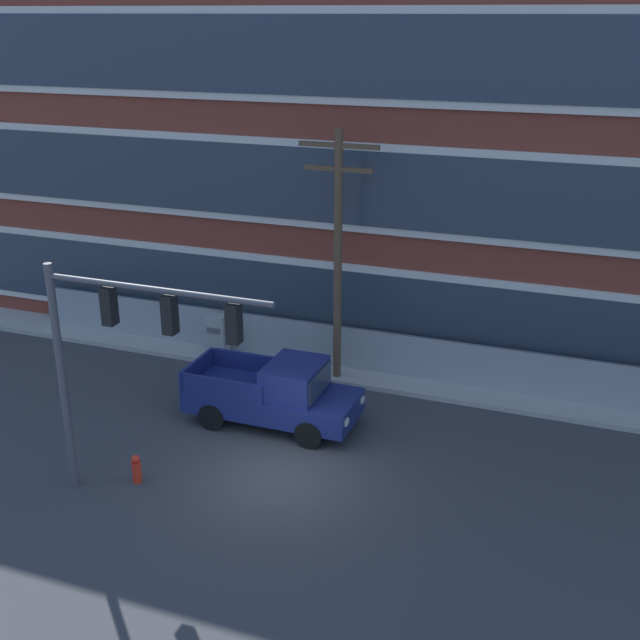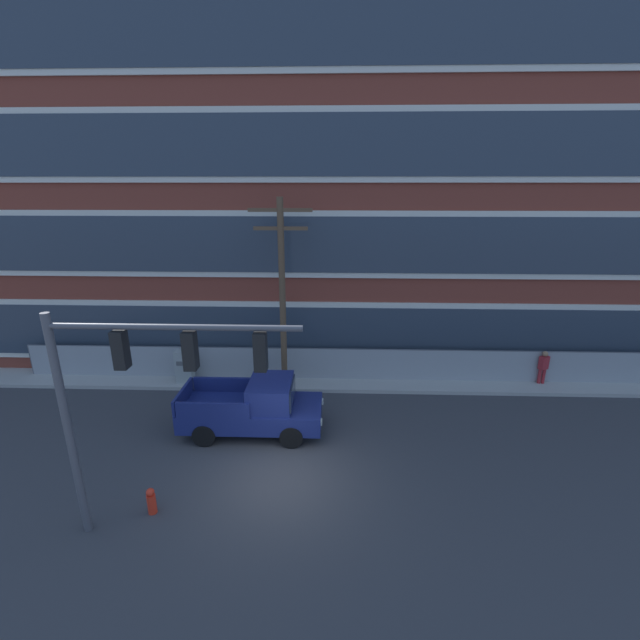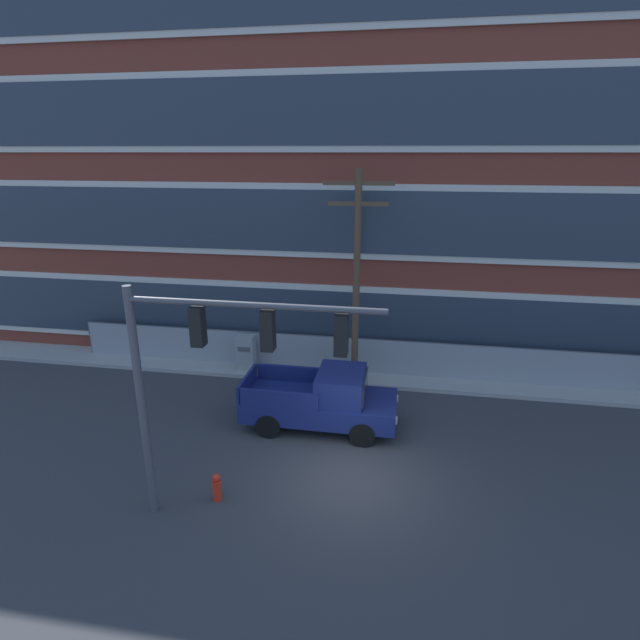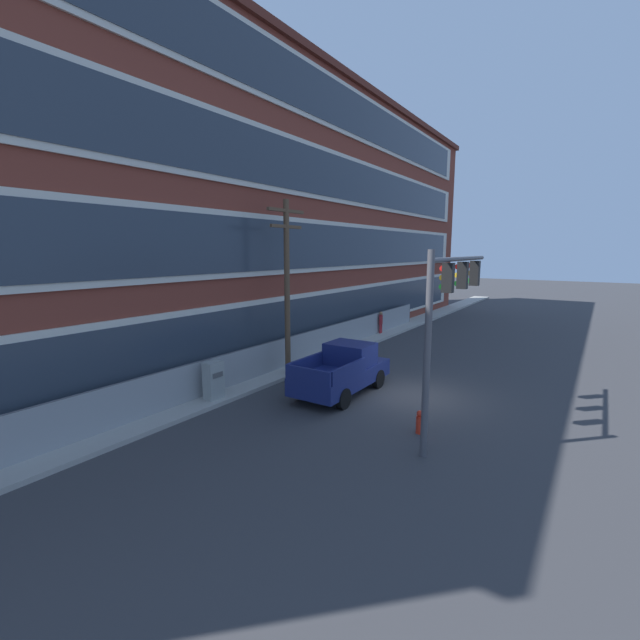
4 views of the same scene
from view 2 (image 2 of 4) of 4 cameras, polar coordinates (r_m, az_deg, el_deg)
name	(u,v)px [view 2 (image 2 of 4)]	position (r m, az deg, el deg)	size (l,w,h in m)	color
ground_plane	(282,480)	(14.03, -5.14, -20.47)	(160.00, 160.00, 0.00)	#38383A
sidewalk_building_side	(299,382)	(19.61, -2.80, -8.23)	(80.00, 1.78, 0.16)	#9E9B93
brick_mill_building	(382,194)	(22.54, 8.21, 16.28)	(50.97, 8.50, 16.29)	brown
chain_link_fence	(344,365)	(19.46, 3.21, -6.01)	(29.05, 0.06, 1.63)	gray
traffic_signal_mast	(137,379)	(10.79, -23.22, -7.28)	(5.81, 0.43, 5.94)	#4C4C51
pickup_truck_navy	(255,408)	(15.89, -8.63, -11.49)	(5.08, 2.18, 2.02)	navy
utility_pole_near_corner	(282,288)	(17.66, -5.06, 4.22)	(2.52, 0.26, 8.18)	brown
electrical_cabinet	(185,368)	(20.06, -17.60, -6.15)	(0.74, 0.50, 1.64)	#939993
pedestrian_near_cabinet	(543,366)	(21.35, 27.61, -5.50)	(0.47, 0.39, 1.69)	maroon
fire_hydrant	(151,501)	(13.50, -21.56, -21.52)	(0.24, 0.24, 0.78)	red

